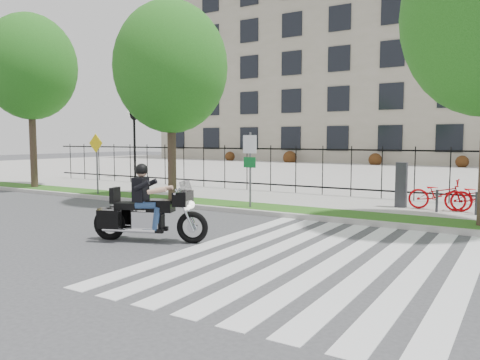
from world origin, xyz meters
The scene contains 14 objects.
ground centered at (0.00, 0.00, 0.00)m, with size 120.00×120.00×0.00m, color #3B3B3E.
curb centered at (0.00, 4.10, 0.07)m, with size 60.00×0.20×0.15m, color #AAA7A0.
grass_verge centered at (0.00, 4.95, 0.07)m, with size 60.00×1.50×0.15m, color #1E4D13.
sidewalk centered at (0.00, 7.45, 0.07)m, with size 60.00×3.50×0.15m, color gray.
plaza centered at (0.00, 25.00, 0.05)m, with size 80.00×34.00×0.10m, color gray.
crosswalk_stripes centered at (4.83, 0.00, 0.01)m, with size 5.70×8.00×0.01m, color silver, non-canonical shape.
iron_fence centered at (0.00, 9.20, 1.15)m, with size 30.00×0.06×2.00m, color black, non-canonical shape.
office_building centered at (0.00, 44.92, 9.97)m, with size 60.00×21.90×20.15m.
lamp_post_left centered at (-12.00, 12.00, 3.21)m, with size 1.06×0.70×4.25m.
street_tree_0 centered at (-11.68, 4.95, 5.77)m, with size 4.28×4.28×8.10m.
street_tree_1 centered at (-3.19, 4.95, 5.08)m, with size 4.26×4.26×7.39m.
sign_pole_regulatory centered at (0.47, 4.58, 1.74)m, with size 0.50×0.09×2.50m.
sign_pole_warning centered at (-6.92, 4.58, 1.74)m, with size 0.78×0.09×2.49m.
motorcycle_rider centered at (0.74, -0.62, 0.74)m, with size 2.76×1.41×2.22m.
Camera 1 is at (8.32, -8.80, 2.42)m, focal length 35.00 mm.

